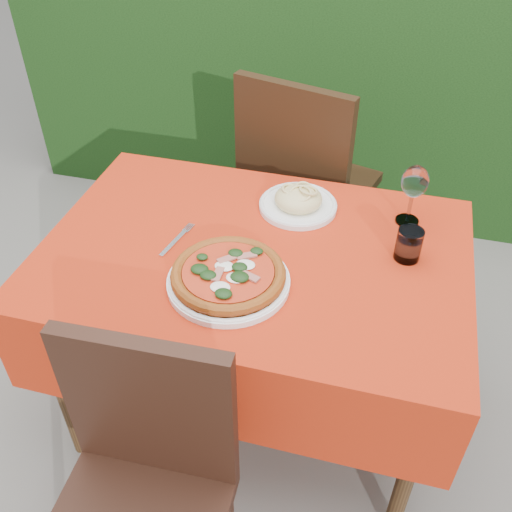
% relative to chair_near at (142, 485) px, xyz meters
% --- Properties ---
extents(ground, '(60.00, 60.00, 0.00)m').
position_rel_chair_near_xyz_m(ground, '(0.10, 0.67, -0.53)').
color(ground, '#625D59').
rests_on(ground, ground).
extents(hedge, '(3.20, 0.55, 1.78)m').
position_rel_chair_near_xyz_m(hedge, '(0.10, 2.22, 0.39)').
color(hedge, black).
rests_on(hedge, ground).
extents(dining_table, '(1.26, 0.86, 0.75)m').
position_rel_chair_near_xyz_m(dining_table, '(0.10, 0.67, 0.07)').
color(dining_table, '#452C16').
rests_on(dining_table, ground).
extents(chair_near, '(0.43, 0.43, 0.92)m').
position_rel_chair_near_xyz_m(chair_near, '(0.00, 0.00, 0.00)').
color(chair_near, black).
rests_on(chair_near, ground).
extents(chair_far, '(0.57, 0.57, 1.02)m').
position_rel_chair_near_xyz_m(chair_far, '(0.12, 1.34, 0.06)').
color(chair_far, black).
rests_on(chair_far, ground).
extents(pizza_plate, '(0.39, 0.39, 0.06)m').
position_rel_chair_near_xyz_m(pizza_plate, '(0.07, 0.50, 0.25)').
color(pizza_plate, white).
rests_on(pizza_plate, dining_table).
extents(pasta_plate, '(0.25, 0.25, 0.07)m').
position_rel_chair_near_xyz_m(pasta_plate, '(0.18, 0.91, 0.25)').
color(pasta_plate, white).
rests_on(pasta_plate, dining_table).
extents(water_glass, '(0.07, 0.07, 0.10)m').
position_rel_chair_near_xyz_m(water_glass, '(0.53, 0.74, 0.26)').
color(water_glass, silver).
rests_on(water_glass, dining_table).
extents(wine_glass, '(0.08, 0.08, 0.20)m').
position_rel_chair_near_xyz_m(wine_glass, '(0.53, 0.93, 0.36)').
color(wine_glass, silver).
rests_on(wine_glass, dining_table).
extents(fork, '(0.06, 0.19, 0.00)m').
position_rel_chair_near_xyz_m(fork, '(-0.14, 0.63, 0.22)').
color(fork, silver).
rests_on(fork, dining_table).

